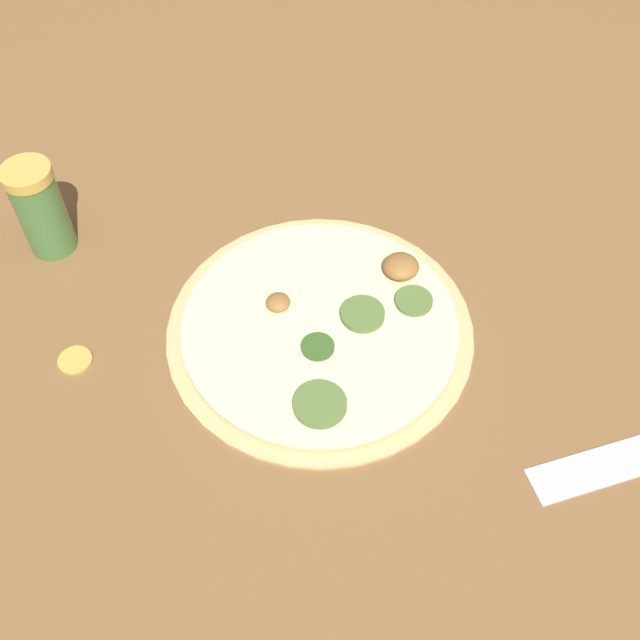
# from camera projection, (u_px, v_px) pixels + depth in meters

# --- Properties ---
(ground_plane) EXTENTS (3.00, 3.00, 0.00)m
(ground_plane) POSITION_uv_depth(u_px,v_px,m) (320.00, 331.00, 0.76)
(ground_plane) COLOR brown
(pizza) EXTENTS (0.31, 0.31, 0.03)m
(pizza) POSITION_uv_depth(u_px,v_px,m) (323.00, 326.00, 0.76)
(pizza) COLOR #D6B77A
(pizza) RESTS_ON ground_plane
(spice_jar) EXTENTS (0.05, 0.05, 0.11)m
(spice_jar) POSITION_uv_depth(u_px,v_px,m) (40.00, 209.00, 0.79)
(spice_jar) COLOR #4C7F42
(spice_jar) RESTS_ON ground_plane
(loose_cap) EXTENTS (0.03, 0.03, 0.01)m
(loose_cap) POSITION_uv_depth(u_px,v_px,m) (75.00, 359.00, 0.74)
(loose_cap) COLOR gold
(loose_cap) RESTS_ON ground_plane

